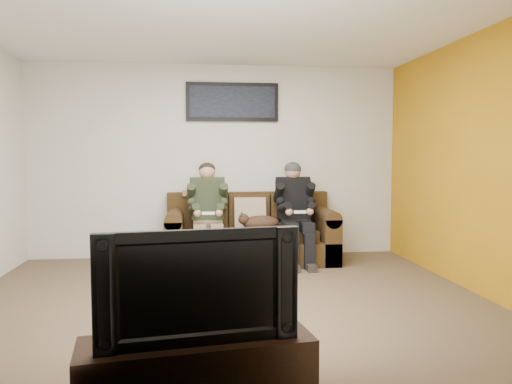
{
  "coord_description": "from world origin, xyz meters",
  "views": [
    {
      "loc": [
        -0.28,
        -4.58,
        1.37
      ],
      "look_at": [
        0.41,
        1.2,
        0.95
      ],
      "focal_mm": 35.0,
      "sensor_mm": 36.0,
      "label": 1
    }
  ],
  "objects": [
    {
      "name": "accent_wall_right",
      "position": [
        2.49,
        0.0,
        1.3
      ],
      "size": [
        0.0,
        4.5,
        4.5
      ],
      "primitive_type": "plane",
      "rotation": [
        1.57,
        0.0,
        -1.57
      ],
      "color": "#BC8012",
      "rests_on": "ground"
    },
    {
      "name": "person_right",
      "position": [
        0.97,
        1.65,
        0.73
      ],
      "size": [
        0.51,
        0.86,
        1.3
      ],
      "color": "black",
      "rests_on": "sofa"
    },
    {
      "name": "floor",
      "position": [
        0.0,
        0.0,
        0.0
      ],
      "size": [
        5.0,
        5.0,
        0.0
      ],
      "primitive_type": "plane",
      "color": "brown",
      "rests_on": "ground"
    },
    {
      "name": "television",
      "position": [
        -0.29,
        -1.95,
        0.7
      ],
      "size": [
        1.06,
        0.28,
        0.61
      ],
      "primitive_type": "imported",
      "rotation": [
        0.0,
        0.0,
        0.14
      ],
      "color": "black",
      "rests_on": "tv_stand"
    },
    {
      "name": "wall_front",
      "position": [
        0.0,
        -2.25,
        1.3
      ],
      "size": [
        5.0,
        0.0,
        5.0
      ],
      "primitive_type": "plane",
      "rotation": [
        -1.57,
        0.0,
        0.0
      ],
      "color": "beige",
      "rests_on": "ground"
    },
    {
      "name": "cat",
      "position": [
        0.51,
        1.63,
        0.53
      ],
      "size": [
        0.66,
        0.26,
        0.24
      ],
      "color": "#492D1D",
      "rests_on": "sofa"
    },
    {
      "name": "framed_poster",
      "position": [
        0.21,
        2.22,
        2.1
      ],
      "size": [
        1.25,
        0.05,
        0.52
      ],
      "color": "black",
      "rests_on": "wall_back"
    },
    {
      "name": "sofa",
      "position": [
        0.41,
        1.83,
        0.33
      ],
      "size": [
        2.16,
        0.93,
        0.88
      ],
      "color": "#382511",
      "rests_on": "ground"
    },
    {
      "name": "wall_right",
      "position": [
        2.5,
        0.0,
        1.3
      ],
      "size": [
        0.0,
        4.5,
        4.5
      ],
      "primitive_type": "plane",
      "rotation": [
        1.57,
        0.0,
        -1.57
      ],
      "color": "beige",
      "rests_on": "ground"
    },
    {
      "name": "throw_pillow",
      "position": [
        0.41,
        1.87,
        0.63
      ],
      "size": [
        0.41,
        0.2,
        0.41
      ],
      "primitive_type": "cube",
      "rotation": [
        -0.21,
        0.0,
        0.0
      ],
      "color": "tan",
      "rests_on": "sofa"
    },
    {
      "name": "throw_blanket",
      "position": [
        -0.24,
        2.1,
        0.88
      ],
      "size": [
        0.44,
        0.22,
        0.08
      ],
      "primitive_type": "cube",
      "color": "#C6AD92",
      "rests_on": "sofa"
    },
    {
      "name": "ceiling",
      "position": [
        0.0,
        0.0,
        2.6
      ],
      "size": [
        5.0,
        5.0,
        0.0
      ],
      "primitive_type": "plane",
      "rotation": [
        3.14,
        0.0,
        0.0
      ],
      "color": "silver",
      "rests_on": "ground"
    },
    {
      "name": "tv_stand",
      "position": [
        -0.29,
        -1.95,
        0.2
      ],
      "size": [
        1.29,
        0.57,
        0.39
      ],
      "primitive_type": "cube",
      "rotation": [
        0.0,
        0.0,
        0.14
      ],
      "color": "black",
      "rests_on": "ground"
    },
    {
      "name": "wall_back",
      "position": [
        0.0,
        2.25,
        1.3
      ],
      "size": [
        5.0,
        0.0,
        5.0
      ],
      "primitive_type": "plane",
      "rotation": [
        1.57,
        0.0,
        0.0
      ],
      "color": "beige",
      "rests_on": "ground"
    },
    {
      "name": "person_left",
      "position": [
        -0.14,
        1.65,
        0.72
      ],
      "size": [
        0.51,
        0.87,
        1.29
      ],
      "color": "#7B634D",
      "rests_on": "sofa"
    }
  ]
}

